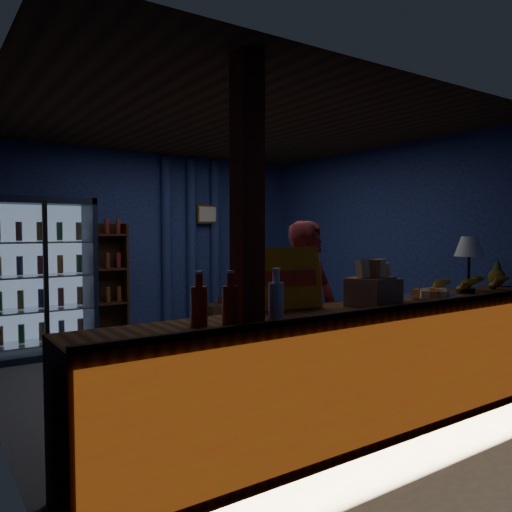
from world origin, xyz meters
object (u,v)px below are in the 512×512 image
at_px(shopkeeper, 310,317).
at_px(green_chair, 291,312).
at_px(table_lamp, 469,249).
at_px(pastry_tray, 433,296).

bearing_deg(shopkeeper, green_chair, 35.46).
distance_m(shopkeeper, table_lamp, 1.61).
relative_size(pastry_tray, table_lamp, 0.92).
relative_size(shopkeeper, pastry_tray, 3.39).
height_order(green_chair, pastry_tray, pastry_tray).
bearing_deg(green_chair, shopkeeper, 16.99).
bearing_deg(table_lamp, shopkeeper, 159.71).
height_order(shopkeeper, green_chair, shopkeeper).
height_order(shopkeeper, table_lamp, shopkeeper).
height_order(pastry_tray, table_lamp, table_lamp).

